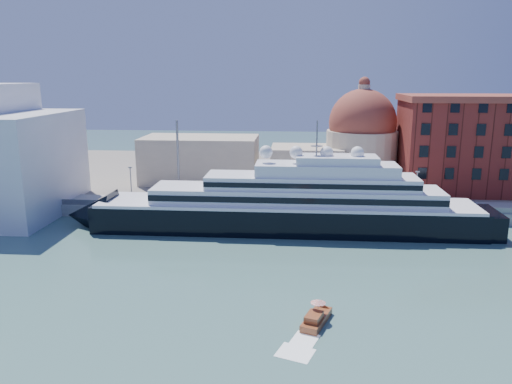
{
  "coord_description": "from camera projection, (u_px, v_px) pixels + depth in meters",
  "views": [
    {
      "loc": [
        5.05,
        -71.12,
        29.78
      ],
      "look_at": [
        -2.02,
        18.0,
        8.79
      ],
      "focal_mm": 35.0,
      "sensor_mm": 36.0,
      "label": 1
    }
  ],
  "objects": [
    {
      "name": "ground",
      "position": [
        260.0,
        275.0,
        76.22
      ],
      "size": [
        400.0,
        400.0,
        0.0
      ],
      "primitive_type": "plane",
      "color": "#355D56",
      "rests_on": "ground"
    },
    {
      "name": "quay",
      "position": [
        271.0,
        209.0,
        108.93
      ],
      "size": [
        180.0,
        10.0,
        2.5
      ],
      "primitive_type": "cube",
      "color": "gray",
      "rests_on": "ground"
    },
    {
      "name": "land",
      "position": [
        278.0,
        174.0,
        148.77
      ],
      "size": [
        260.0,
        72.0,
        2.0
      ],
      "primitive_type": "cube",
      "color": "slate",
      "rests_on": "ground"
    },
    {
      "name": "quay_fence",
      "position": [
        270.0,
        206.0,
        104.14
      ],
      "size": [
        180.0,
        0.1,
        1.2
      ],
      "primitive_type": "cube",
      "color": "slate",
      "rests_on": "quay"
    },
    {
      "name": "superyacht",
      "position": [
        274.0,
        209.0,
        97.46
      ],
      "size": [
        84.26,
        11.68,
        25.18
      ],
      "color": "black",
      "rests_on": "ground"
    },
    {
      "name": "water_taxi",
      "position": [
        316.0,
        318.0,
        61.11
      ],
      "size": [
        4.23,
        6.77,
        3.05
      ],
      "rotation": [
        0.0,
        0.0,
        -0.35
      ],
      "color": "brown",
      "rests_on": "ground"
    },
    {
      "name": "warehouse",
      "position": [
        491.0,
        144.0,
        119.53
      ],
      "size": [
        43.0,
        19.0,
        23.25
      ],
      "color": "maroon",
      "rests_on": "land"
    },
    {
      "name": "church",
      "position": [
        300.0,
        150.0,
        129.24
      ],
      "size": [
        66.0,
        18.0,
        25.5
      ],
      "color": "beige",
      "rests_on": "land"
    },
    {
      "name": "lamp_posts",
      "position": [
        212.0,
        171.0,
        106.26
      ],
      "size": [
        120.8,
        2.4,
        18.0
      ],
      "color": "slate",
      "rests_on": "quay"
    }
  ]
}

